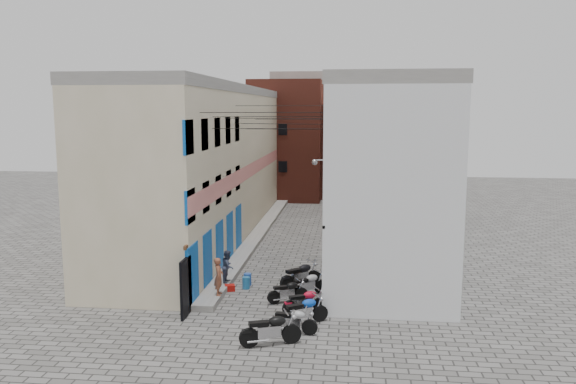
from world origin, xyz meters
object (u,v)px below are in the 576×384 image
(motorcycle_b, at_px, (293,319))
(motorcycle_g, at_px, (301,274))
(motorcycle_d, at_px, (305,300))
(water_jug_far, at_px, (248,279))
(person_b, at_px, (228,266))
(water_jug_near, at_px, (246,283))
(red_crate, at_px, (230,288))
(motorcycle_f, at_px, (308,283))
(motorcycle_e, at_px, (288,290))
(person_a, at_px, (219,276))
(motorcycle_a, at_px, (270,328))
(motorcycle_c, at_px, (304,309))

(motorcycle_b, bearing_deg, motorcycle_g, -172.01)
(motorcycle_d, xyz_separation_m, water_jug_far, (-2.79, 3.16, -0.26))
(motorcycle_d, height_order, motorcycle_g, motorcycle_g)
(person_b, xyz_separation_m, water_jug_near, (0.79, -0.06, -0.69))
(water_jug_far, bearing_deg, motorcycle_d, -48.59)
(red_crate, bearing_deg, motorcycle_g, 15.36)
(motorcycle_f, bearing_deg, motorcycle_b, -40.58)
(motorcycle_e, relative_size, water_jug_far, 3.26)
(motorcycle_d, xyz_separation_m, motorcycle_f, (-0.05, 2.05, 0.01))
(motorcycle_d, distance_m, person_b, 4.51)
(water_jug_far, relative_size, red_crate, 1.24)
(person_a, xyz_separation_m, red_crate, (0.16, 1.25, -0.88))
(motorcycle_e, xyz_separation_m, motorcycle_f, (0.74, 0.88, 0.04))
(motorcycle_e, distance_m, motorcycle_g, 1.98)
(motorcycle_f, bearing_deg, water_jug_near, -140.74)
(motorcycle_a, bearing_deg, motorcycle_d, 143.34)
(motorcycle_c, distance_m, red_crate, 4.83)
(water_jug_near, bearing_deg, motorcycle_d, -44.18)
(motorcycle_d, height_order, water_jug_far, motorcycle_d)
(water_jug_far, bearing_deg, person_a, -110.06)
(motorcycle_e, bearing_deg, motorcycle_d, 7.41)
(motorcycle_c, xyz_separation_m, person_a, (-3.60, 2.12, 0.45))
(motorcycle_c, xyz_separation_m, motorcycle_g, (-0.49, 4.18, 0.05))
(motorcycle_d, distance_m, red_crate, 4.12)
(motorcycle_f, relative_size, person_b, 1.33)
(motorcycle_c, relative_size, water_jug_far, 3.69)
(motorcycle_c, xyz_separation_m, motorcycle_e, (-0.83, 2.24, -0.06))
(motorcycle_b, distance_m, person_b, 5.74)
(water_jug_near, bearing_deg, motorcycle_f, -13.30)
(motorcycle_d, relative_size, water_jug_far, 3.46)
(motorcycle_d, height_order, water_jug_near, motorcycle_d)
(motorcycle_b, xyz_separation_m, motorcycle_g, (-0.17, 5.05, 0.10))
(motorcycle_g, relative_size, person_b, 1.51)
(motorcycle_d, height_order, motorcycle_f, motorcycle_f)
(motorcycle_e, relative_size, water_jug_near, 3.36)
(motorcycle_b, xyz_separation_m, person_b, (-3.29, 4.68, 0.44))
(motorcycle_e, xyz_separation_m, motorcycle_g, (0.34, 1.94, 0.11))
(motorcycle_d, bearing_deg, water_jug_near, -160.08)
(motorcycle_d, distance_m, motorcycle_f, 2.05)
(motorcycle_d, bearing_deg, motorcycle_a, -42.33)
(person_a, distance_m, red_crate, 1.54)
(motorcycle_d, relative_size, motorcycle_g, 0.86)
(motorcycle_d, relative_size, motorcycle_e, 1.06)
(red_crate, bearing_deg, person_a, -97.48)
(motorcycle_b, distance_m, motorcycle_e, 3.14)
(person_b, bearing_deg, motorcycle_b, -141.37)
(motorcycle_c, bearing_deg, motorcycle_e, 168.50)
(motorcycle_b, xyz_separation_m, water_jug_near, (-2.49, 4.62, -0.25))
(red_crate, bearing_deg, water_jug_near, 31.51)
(motorcycle_a, bearing_deg, person_a, -166.78)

